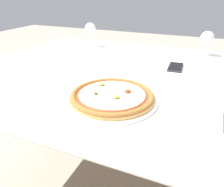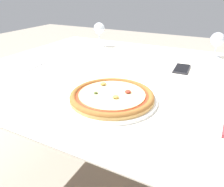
{
  "view_description": "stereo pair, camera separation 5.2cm",
  "coord_description": "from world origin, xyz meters",
  "px_view_note": "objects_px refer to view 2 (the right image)",
  "views": [
    {
      "loc": [
        0.38,
        -0.95,
        1.11
      ],
      "look_at": [
        0.11,
        -0.3,
        0.77
      ],
      "focal_mm": 35.0,
      "sensor_mm": 36.0,
      "label": 1
    },
    {
      "loc": [
        0.43,
        -0.93,
        1.11
      ],
      "look_at": [
        0.11,
        -0.3,
        0.77
      ],
      "focal_mm": 35.0,
      "sensor_mm": 36.0,
      "label": 2
    }
  ],
  "objects_px": {
    "wine_glass_far_right": "(217,40)",
    "cell_phone": "(182,69)",
    "dining_table": "(120,85)",
    "pizza_plate": "(112,97)",
    "wine_glass_far_left": "(99,29)",
    "fork": "(38,66)"
  },
  "relations": [
    {
      "from": "pizza_plate",
      "to": "dining_table",
      "type": "bearing_deg",
      "value": 109.42
    },
    {
      "from": "dining_table",
      "to": "cell_phone",
      "type": "relative_size",
      "value": 9.78
    },
    {
      "from": "wine_glass_far_right",
      "to": "cell_phone",
      "type": "height_order",
      "value": "wine_glass_far_right"
    },
    {
      "from": "pizza_plate",
      "to": "cell_phone",
      "type": "xyz_separation_m",
      "value": [
        0.16,
        0.46,
        -0.01
      ]
    },
    {
      "from": "wine_glass_far_left",
      "to": "cell_phone",
      "type": "height_order",
      "value": "wine_glass_far_left"
    },
    {
      "from": "dining_table",
      "to": "wine_glass_far_left",
      "type": "height_order",
      "value": "wine_glass_far_left"
    },
    {
      "from": "pizza_plate",
      "to": "wine_glass_far_left",
      "type": "distance_m",
      "value": 0.84
    },
    {
      "from": "pizza_plate",
      "to": "fork",
      "type": "xyz_separation_m",
      "value": [
        -0.53,
        0.17,
        -0.01
      ]
    },
    {
      "from": "cell_phone",
      "to": "wine_glass_far_left",
      "type": "bearing_deg",
      "value": 159.03
    },
    {
      "from": "wine_glass_far_left",
      "to": "wine_glass_far_right",
      "type": "relative_size",
      "value": 1.12
    },
    {
      "from": "wine_glass_far_right",
      "to": "cell_phone",
      "type": "relative_size",
      "value": 0.99
    },
    {
      "from": "cell_phone",
      "to": "wine_glass_far_right",
      "type": "bearing_deg",
      "value": 68.0
    },
    {
      "from": "dining_table",
      "to": "pizza_plate",
      "type": "relative_size",
      "value": 4.34
    },
    {
      "from": "wine_glass_far_left",
      "to": "fork",
      "type": "bearing_deg",
      "value": -97.96
    },
    {
      "from": "fork",
      "to": "wine_glass_far_left",
      "type": "bearing_deg",
      "value": 82.04
    },
    {
      "from": "wine_glass_far_left",
      "to": "wine_glass_far_right",
      "type": "distance_m",
      "value": 0.75
    },
    {
      "from": "fork",
      "to": "wine_glass_far_right",
      "type": "bearing_deg",
      "value": 36.4
    },
    {
      "from": "dining_table",
      "to": "wine_glass_far_right",
      "type": "distance_m",
      "value": 0.64
    },
    {
      "from": "pizza_plate",
      "to": "cell_phone",
      "type": "distance_m",
      "value": 0.49
    },
    {
      "from": "pizza_plate",
      "to": "wine_glass_far_left",
      "type": "bearing_deg",
      "value": 123.22
    },
    {
      "from": "cell_phone",
      "to": "dining_table",
      "type": "bearing_deg",
      "value": -148.08
    },
    {
      "from": "fork",
      "to": "wine_glass_far_right",
      "type": "xyz_separation_m",
      "value": [
        0.82,
        0.6,
        0.1
      ]
    }
  ]
}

